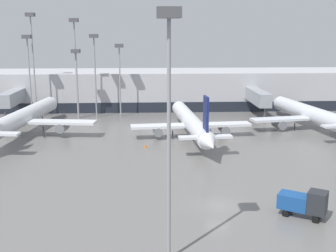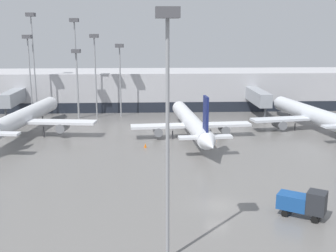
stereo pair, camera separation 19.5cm
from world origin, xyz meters
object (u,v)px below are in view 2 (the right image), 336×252
object	(u,v)px
traffic_cone_3	(215,139)
apron_light_mast_2	(28,53)
parked_jet_1	(21,119)
apron_light_mast_6	(77,63)
traffic_cone_1	(0,127)
apron_light_mast_3	(168,69)
apron_light_mast_1	(120,58)
parked_jet_4	(191,123)
service_truck_0	(303,202)
apron_light_mast_0	(95,52)
parked_jet_2	(313,115)
traffic_cone_0	(145,145)
apron_light_mast_5	(75,42)
apron_light_mast_7	(32,38)

from	to	relation	value
traffic_cone_3	apron_light_mast_2	bearing A→B (deg)	149.31
parked_jet_1	apron_light_mast_6	bearing A→B (deg)	-19.54
traffic_cone_1	apron_light_mast_3	distance (m)	60.42
apron_light_mast_1	apron_light_mast_6	size ratio (longest dim) A/B	1.07
apron_light_mast_2	parked_jet_4	bearing A→B (deg)	-29.94
service_truck_0	apron_light_mast_0	size ratio (longest dim) A/B	0.28
parked_jet_1	parked_jet_4	size ratio (longest dim) A/B	1.07
service_truck_0	parked_jet_1	bearing A→B (deg)	169.86
traffic_cone_3	apron_light_mast_0	size ratio (longest dim) A/B	0.04
parked_jet_1	apron_light_mast_1	world-z (taller)	apron_light_mast_1
service_truck_0	traffic_cone_1	bearing A→B (deg)	169.37
parked_jet_2	traffic_cone_3	world-z (taller)	parked_jet_2
apron_light_mast_0	parked_jet_4	bearing A→B (deg)	-44.92
service_truck_0	apron_light_mast_1	xyz separation A→B (m)	(-21.77, 53.14, 11.19)
parked_jet_1	service_truck_0	size ratio (longest dim) A/B	7.44
parked_jet_2	apron_light_mast_0	distance (m)	46.60
parked_jet_1	apron_light_mast_3	bearing A→B (deg)	-143.62
parked_jet_4	traffic_cone_0	distance (m)	10.56
parked_jet_2	service_truck_0	world-z (taller)	parked_jet_2
parked_jet_4	apron_light_mast_0	world-z (taller)	apron_light_mast_0
parked_jet_1	parked_jet_4	bearing A→B (deg)	-87.78
parked_jet_4	apron_light_mast_0	xyz separation A→B (m)	(-18.93, 18.88, 11.50)
apron_light_mast_1	apron_light_mast_6	distance (m)	9.22
traffic_cone_1	apron_light_mast_5	size ratio (longest dim) A/B	0.03
service_truck_0	apron_light_mast_6	size ratio (longest dim) A/B	0.34
apron_light_mast_5	parked_jet_2	bearing A→B (deg)	-15.43
parked_jet_4	apron_light_mast_1	bearing A→B (deg)	30.36
apron_light_mast_3	apron_light_mast_7	bearing A→B (deg)	113.05
parked_jet_1	apron_light_mast_0	size ratio (longest dim) A/B	2.07
apron_light_mast_2	apron_light_mast_6	xyz separation A→B (m)	(10.16, -0.75, -2.09)
traffic_cone_0	parked_jet_4	bearing A→B (deg)	37.52
parked_jet_2	service_truck_0	xyz separation A→B (m)	(-16.16, -39.03, -1.14)
parked_jet_4	parked_jet_2	bearing A→B (deg)	-81.28
apron_light_mast_1	apron_light_mast_2	bearing A→B (deg)	-177.62
service_truck_0	apron_light_mast_3	world-z (taller)	apron_light_mast_3
apron_light_mast_1	parked_jet_1	bearing A→B (deg)	-134.48
apron_light_mast_2	apron_light_mast_7	xyz separation A→B (m)	(0.48, 2.00, 3.08)
traffic_cone_3	apron_light_mast_0	world-z (taller)	apron_light_mast_0
traffic_cone_1	apron_light_mast_6	world-z (taller)	apron_light_mast_6
apron_light_mast_5	apron_light_mast_7	size ratio (longest dim) A/B	0.95
traffic_cone_1	apron_light_mast_0	bearing A→B (deg)	29.32
parked_jet_2	traffic_cone_1	xyz separation A→B (m)	(-60.88, 3.30, -2.40)
parked_jet_1	apron_light_mast_0	distance (m)	22.86
service_truck_0	traffic_cone_1	xyz separation A→B (m)	(-44.73, 42.33, -1.26)
apron_light_mast_0	apron_light_mast_3	distance (m)	61.12
parked_jet_2	traffic_cone_1	size ratio (longest dim) A/B	49.21
service_truck_0	traffic_cone_0	bearing A→B (deg)	153.71
parked_jet_4	traffic_cone_3	bearing A→B (deg)	-130.98
parked_jet_1	service_truck_0	distance (m)	52.81
apron_light_mast_7	traffic_cone_1	bearing A→B (deg)	-109.36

